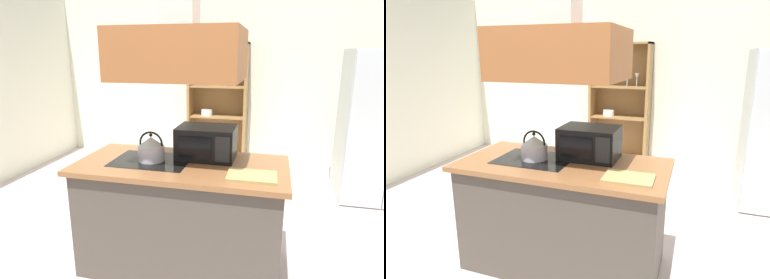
% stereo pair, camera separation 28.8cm
% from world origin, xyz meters
% --- Properties ---
extents(ground_plane, '(7.80, 7.80, 0.00)m').
position_xyz_m(ground_plane, '(0.00, 0.00, 0.00)').
color(ground_plane, beige).
extents(wall_back, '(6.00, 0.12, 2.70)m').
position_xyz_m(wall_back, '(0.00, 3.00, 1.35)').
color(wall_back, silver).
rests_on(wall_back, ground).
extents(kitchen_island, '(1.63, 0.81, 0.90)m').
position_xyz_m(kitchen_island, '(-0.04, -0.06, 0.45)').
color(kitchen_island, '#473F37').
rests_on(kitchen_island, ground).
extents(range_hood, '(0.90, 0.70, 1.16)m').
position_xyz_m(range_hood, '(-0.04, -0.06, 1.82)').
color(range_hood, '#94542C').
extents(refrigerator, '(0.90, 0.77, 1.78)m').
position_xyz_m(refrigerator, '(1.89, 1.81, 0.89)').
color(refrigerator, silver).
rests_on(refrigerator, ground).
extents(dish_cabinet, '(0.92, 0.40, 1.88)m').
position_xyz_m(dish_cabinet, '(-0.23, 2.78, 0.84)').
color(dish_cabinet, olive).
rests_on(dish_cabinet, ground).
extents(kettle, '(0.21, 0.21, 0.24)m').
position_xyz_m(kettle, '(-0.28, -0.06, 1.00)').
color(kettle, '#B8B0C0').
rests_on(kettle, kitchen_island).
extents(cutting_board, '(0.34, 0.25, 0.02)m').
position_xyz_m(cutting_board, '(0.52, -0.24, 0.91)').
color(cutting_board, tan).
rests_on(cutting_board, kitchen_island).
extents(microwave, '(0.46, 0.35, 0.26)m').
position_xyz_m(microwave, '(0.12, 0.12, 1.03)').
color(microwave, black).
rests_on(microwave, kitchen_island).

